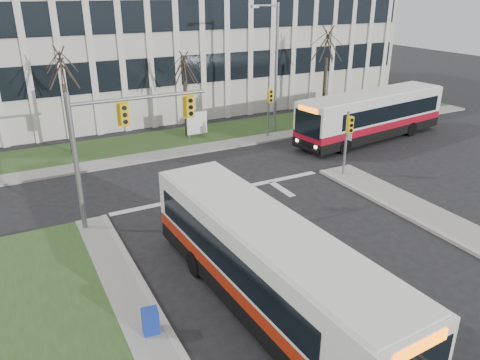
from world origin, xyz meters
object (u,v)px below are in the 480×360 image
(directory_sign, at_px, (197,123))
(bus_main, at_px, (266,268))
(bus_cross, at_px, (371,117))
(newspaper_box_blue, at_px, (151,323))
(streetlight, at_px, (274,63))

(directory_sign, xyz_separation_m, bus_main, (-5.45, -18.82, 0.42))
(bus_main, bearing_deg, bus_cross, 35.76)
(bus_main, bearing_deg, newspaper_box_blue, 170.34)
(streetlight, distance_m, newspaper_box_blue, 23.09)
(streetlight, relative_size, newspaper_box_blue, 9.68)
(streetlight, relative_size, bus_cross, 0.75)
(streetlight, xyz_separation_m, bus_main, (-10.98, -17.52, -3.60))
(bus_cross, distance_m, newspaper_box_blue, 23.91)
(streetlight, relative_size, directory_sign, 4.60)
(bus_main, height_order, newspaper_box_blue, bus_main)
(directory_sign, xyz_separation_m, newspaper_box_blue, (-9.30, -18.36, -0.70))
(streetlight, distance_m, directory_sign, 6.96)
(newspaper_box_blue, bearing_deg, streetlight, 56.57)
(bus_main, distance_m, bus_cross, 21.00)
(streetlight, bearing_deg, bus_main, -122.08)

